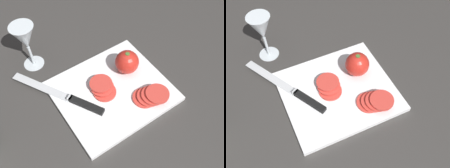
{
  "view_description": "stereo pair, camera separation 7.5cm",
  "coord_description": "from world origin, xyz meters",
  "views": [
    {
      "loc": [
        -0.16,
        -0.38,
        0.65
      ],
      "look_at": [
        0.09,
        -0.02,
        0.04
      ],
      "focal_mm": 42.0,
      "sensor_mm": 36.0,
      "label": 1
    },
    {
      "loc": [
        -0.09,
        -0.42,
        0.65
      ],
      "look_at": [
        0.09,
        -0.02,
        0.04
      ],
      "focal_mm": 42.0,
      "sensor_mm": 36.0,
      "label": 2
    }
  ],
  "objects": [
    {
      "name": "ground_plane",
      "position": [
        0.0,
        0.0,
        0.0
      ],
      "size": [
        3.0,
        3.0,
        0.0
      ],
      "primitive_type": "plane",
      "color": "#383533"
    },
    {
      "name": "cutting_board",
      "position": [
        0.09,
        -0.02,
        0.01
      ],
      "size": [
        0.32,
        0.29,
        0.01
      ],
      "color": "white",
      "rests_on": "ground_plane"
    },
    {
      "name": "wine_glass",
      "position": [
        -0.05,
        0.22,
        0.11
      ],
      "size": [
        0.07,
        0.07,
        0.16
      ],
      "color": "silver",
      "rests_on": "ground_plane"
    },
    {
      "name": "whole_tomato",
      "position": [
        0.17,
        0.02,
        0.05
      ],
      "size": [
        0.07,
        0.07,
        0.07
      ],
      "color": "red",
      "rests_on": "cutting_board"
    },
    {
      "name": "knife",
      "position": [
        -0.02,
        0.01,
        0.02
      ],
      "size": [
        0.17,
        0.28,
        0.01
      ],
      "rotation": [
        0.0,
        0.0,
        2.09
      ],
      "color": "silver",
      "rests_on": "cutting_board"
    },
    {
      "name": "tomato_slice_stack_near",
      "position": [
        0.07,
        -0.0,
        0.02
      ],
      "size": [
        0.07,
        0.09,
        0.02
      ],
      "color": "#D63D33",
      "rests_on": "cutting_board"
    },
    {
      "name": "tomato_slice_stack_far",
      "position": [
        0.17,
        -0.11,
        0.03
      ],
      "size": [
        0.1,
        0.09,
        0.03
      ],
      "color": "#D63D33",
      "rests_on": "cutting_board"
    }
  ]
}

